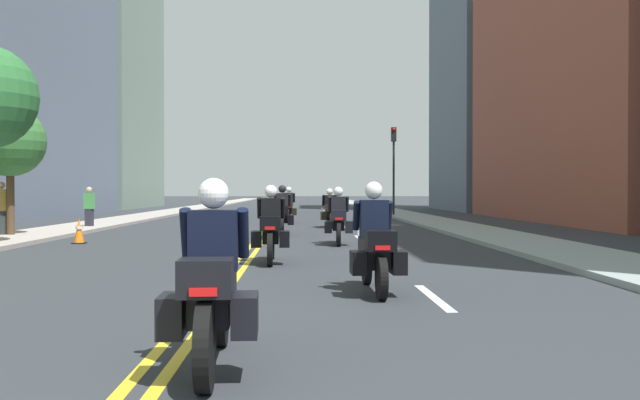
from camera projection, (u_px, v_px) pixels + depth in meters
name	position (u px, v px, depth m)	size (l,w,h in m)	color
ground_plane	(283.00, 211.00, 49.50)	(264.00, 264.00, 0.00)	#2C3034
sidewalk_left	(180.00, 210.00, 49.29)	(2.45, 144.00, 0.12)	#9F9790
sidewalk_right	(385.00, 210.00, 49.72)	(2.45, 144.00, 0.12)	gray
centreline_yellow_inner	(281.00, 211.00, 49.50)	(0.12, 132.00, 0.01)	yellow
centreline_yellow_outer	(285.00, 211.00, 49.51)	(0.12, 132.00, 0.01)	yellow
lane_dashes_white	(342.00, 224.00, 30.60)	(0.14, 56.40, 0.01)	silver
building_left_1	(3.00, 4.00, 39.42)	(7.26, 21.83, 24.22)	slate
building_right_1	(602.00, 37.00, 33.38)	(7.39, 20.71, 17.71)	brown
building_left_2	(110.00, 74.00, 59.65)	(6.20, 16.11, 23.09)	gray
building_right_2	(512.00, 23.00, 51.87)	(10.00, 13.20, 27.98)	slate
motorcycle_0	(213.00, 290.00, 5.72)	(0.78, 2.21, 1.59)	black
motorcycle_1	(375.00, 248.00, 10.02)	(0.77, 2.22, 1.62)	black
motorcycle_2	(271.00, 230.00, 14.15)	(0.77, 2.20, 1.60)	black
motorcycle_3	(338.00, 221.00, 19.03)	(0.78, 2.23, 1.59)	black
motorcycle_4	(282.00, 215.00, 23.05)	(0.77, 2.31, 1.67)	black
motorcycle_5	(330.00, 212.00, 27.68)	(0.78, 2.13, 1.57)	black
motorcycle_6	(289.00, 208.00, 32.05)	(0.77, 2.27, 1.65)	black
traffic_cone_1	(79.00, 231.00, 19.35)	(0.35, 0.35, 0.70)	black
traffic_light_far	(394.00, 155.00, 39.11)	(0.28, 0.38, 5.05)	black
pedestrian_0	(1.00, 209.00, 21.51)	(0.41, 0.41, 1.76)	#282D2C
pedestrian_1	(89.00, 207.00, 26.60)	(0.41, 0.32, 1.62)	#282836
street_tree_1	(10.00, 142.00, 21.46)	(2.16, 2.16, 4.08)	#4A3624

